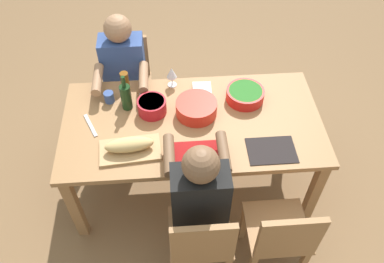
# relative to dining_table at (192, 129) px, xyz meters

# --- Properties ---
(ground_plane) EXTENTS (8.00, 8.00, 0.00)m
(ground_plane) POSITION_rel_dining_table_xyz_m (0.00, 0.00, -0.66)
(ground_plane) COLOR brown
(dining_table) EXTENTS (1.83, 0.93, 0.74)m
(dining_table) POSITION_rel_dining_table_xyz_m (0.00, 0.00, 0.00)
(dining_table) COLOR #9E7044
(dining_table) RESTS_ON ground_plane
(chair_far_center) EXTENTS (0.40, 0.40, 0.85)m
(chair_far_center) POSITION_rel_dining_table_xyz_m (0.00, 0.78, -0.18)
(chair_far_center) COLOR #9E7044
(chair_far_center) RESTS_ON ground_plane
(diner_far_center) EXTENTS (0.41, 0.53, 1.20)m
(diner_far_center) POSITION_rel_dining_table_xyz_m (-0.00, 0.60, 0.04)
(diner_far_center) COLOR #2D2D38
(diner_far_center) RESTS_ON ground_plane
(chair_far_left) EXTENTS (0.40, 0.40, 0.85)m
(chair_far_left) POSITION_rel_dining_table_xyz_m (-0.50, 0.78, -0.18)
(chair_far_left) COLOR #9E7044
(chair_far_left) RESTS_ON ground_plane
(chair_near_right) EXTENTS (0.40, 0.40, 0.85)m
(chair_near_right) POSITION_rel_dining_table_xyz_m (0.50, -0.78, -0.18)
(chair_near_right) COLOR #9E7044
(chair_near_right) RESTS_ON ground_plane
(diner_near_right) EXTENTS (0.41, 0.53, 1.20)m
(diner_near_right) POSITION_rel_dining_table_xyz_m (0.50, -0.60, 0.04)
(diner_near_right) COLOR #2D2D38
(diner_near_right) RESTS_ON ground_plane
(serving_bowl_fruit) EXTENTS (0.29, 0.29, 0.10)m
(serving_bowl_fruit) POSITION_rel_dining_table_xyz_m (-0.04, -0.08, 0.14)
(serving_bowl_fruit) COLOR red
(serving_bowl_fruit) RESTS_ON dining_table
(serving_bowl_pasta) EXTENTS (0.21, 0.21, 0.11)m
(serving_bowl_pasta) POSITION_rel_dining_table_xyz_m (0.28, -0.11, 0.14)
(serving_bowl_pasta) COLOR #B21923
(serving_bowl_pasta) RESTS_ON dining_table
(serving_bowl_greens) EXTENTS (0.28, 0.28, 0.09)m
(serving_bowl_greens) POSITION_rel_dining_table_xyz_m (-0.41, -0.19, 0.13)
(serving_bowl_greens) COLOR red
(serving_bowl_greens) RESTS_ON dining_table
(cutting_board) EXTENTS (0.42, 0.25, 0.02)m
(cutting_board) POSITION_rel_dining_table_xyz_m (0.43, 0.24, 0.09)
(cutting_board) COLOR tan
(cutting_board) RESTS_ON dining_table
(bread_loaf) EXTENTS (0.33, 0.14, 0.09)m
(bread_loaf) POSITION_rel_dining_table_xyz_m (0.43, 0.24, 0.15)
(bread_loaf) COLOR tan
(bread_loaf) RESTS_ON cutting_board
(wine_bottle) EXTENTS (0.08, 0.08, 0.29)m
(wine_bottle) POSITION_rel_dining_table_xyz_m (0.46, -0.17, 0.19)
(wine_bottle) COLOR #193819
(wine_bottle) RESTS_ON dining_table
(beer_bottle) EXTENTS (0.06, 0.06, 0.22)m
(beer_bottle) POSITION_rel_dining_table_xyz_m (0.46, -0.29, 0.19)
(beer_bottle) COLOR brown
(beer_bottle) RESTS_ON dining_table
(wine_glass) EXTENTS (0.08, 0.08, 0.17)m
(wine_glass) POSITION_rel_dining_table_xyz_m (0.12, -0.39, 0.20)
(wine_glass) COLOR silver
(wine_glass) RESTS_ON dining_table
(placemat_far_center) EXTENTS (0.32, 0.23, 0.01)m
(placemat_far_center) POSITION_rel_dining_table_xyz_m (0.00, 0.30, 0.09)
(placemat_far_center) COLOR maroon
(placemat_far_center) RESTS_ON dining_table
(placemat_far_left) EXTENTS (0.32, 0.23, 0.01)m
(placemat_far_left) POSITION_rel_dining_table_xyz_m (-0.50, 0.30, 0.09)
(placemat_far_left) COLOR black
(placemat_far_left) RESTS_ON dining_table
(cup_near_right) EXTENTS (0.07, 0.07, 0.08)m
(cup_near_right) POSITION_rel_dining_table_xyz_m (0.59, -0.24, 0.12)
(cup_near_right) COLOR #334C8C
(cup_near_right) RESTS_ON dining_table
(fork_near_right) EXTENTS (0.02, 0.17, 0.01)m
(fork_near_right) POSITION_rel_dining_table_xyz_m (0.36, -0.30, 0.09)
(fork_near_right) COLOR silver
(fork_near_right) RESTS_ON dining_table
(carving_knife) EXTENTS (0.12, 0.22, 0.01)m
(carving_knife) POSITION_rel_dining_table_xyz_m (0.71, -0.01, 0.09)
(carving_knife) COLOR silver
(carving_knife) RESTS_ON dining_table
(napkin_stack) EXTENTS (0.15, 0.15, 0.02)m
(napkin_stack) POSITION_rel_dining_table_xyz_m (-0.10, -0.31, 0.09)
(napkin_stack) COLOR white
(napkin_stack) RESTS_ON dining_table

